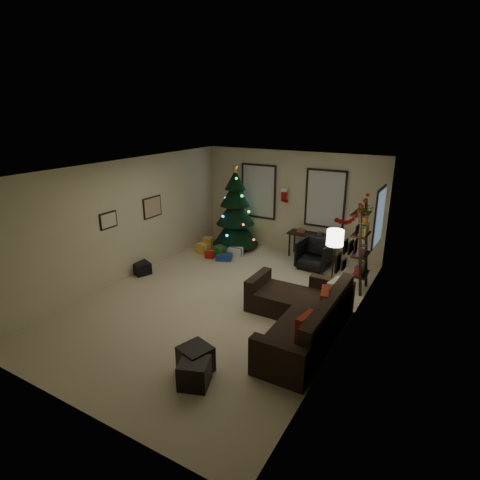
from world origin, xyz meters
name	(u,v)px	position (x,y,z in m)	size (l,w,h in m)	color
floor	(221,301)	(0.00, 0.00, 0.00)	(7.00, 7.00, 0.00)	#C0B491
ceiling	(219,168)	(0.00, 0.00, 2.70)	(7.00, 7.00, 0.00)	white
wall_back	(291,202)	(0.00, 3.50, 1.35)	(5.00, 5.00, 0.00)	beige
wall_front	(63,318)	(0.00, -3.50, 1.35)	(5.00, 5.00, 0.00)	beige
wall_left	(126,220)	(-2.50, 0.00, 1.35)	(7.00, 7.00, 0.00)	beige
wall_right	(349,262)	(2.50, 0.00, 1.35)	(7.00, 7.00, 0.00)	beige
window_back_left	(259,191)	(-0.95, 3.47, 1.55)	(1.05, 0.06, 1.50)	#728CB2
window_back_right	(325,199)	(0.95, 3.47, 1.55)	(1.05, 0.06, 1.50)	#728CB2
window_right_wall	(380,217)	(2.47, 2.55, 1.50)	(0.06, 0.90, 1.30)	#728CB2
christmas_tree	(235,214)	(-1.37, 2.91, 0.98)	(1.28, 1.28, 2.37)	black
presents	(218,250)	(-1.49, 2.18, 0.12)	(1.30, 0.89, 0.30)	gold
sofa	(302,317)	(1.85, -0.28, 0.28)	(1.84, 2.68, 0.86)	black
pillow_red_a	(305,327)	(2.21, -1.12, 0.64)	(0.11, 0.42, 0.42)	maroon
pillow_red_b	(324,303)	(2.21, -0.24, 0.64)	(0.12, 0.47, 0.47)	maroon
pillow_cream	(334,290)	(2.21, 0.33, 0.63)	(0.12, 0.41, 0.41)	beige
ottoman_near	(196,359)	(0.88, -2.08, 0.20)	(0.43, 0.43, 0.41)	black
ottoman_far	(194,373)	(1.05, -2.35, 0.19)	(0.41, 0.41, 0.39)	black
desk	(311,237)	(0.73, 3.22, 0.58)	(1.21, 0.43, 0.65)	black
desk_chair	(315,255)	(1.07, 2.57, 0.36)	(0.69, 0.65, 0.72)	black
bookshelf	(362,249)	(2.30, 1.90, 0.95)	(0.30, 0.57, 1.97)	black
potted_plant	(365,210)	(2.30, 1.76, 1.81)	(0.45, 0.39, 0.50)	#4C4C4C
floor_lamp	(335,243)	(1.95, 1.04, 1.28)	(0.32, 0.32, 1.53)	black
art_map	(152,207)	(-2.48, 0.85, 1.48)	(0.04, 0.60, 0.50)	black
art_abstract	(108,220)	(-2.48, -0.51, 1.48)	(0.04, 0.45, 0.35)	black
gallery	(348,251)	(2.48, -0.07, 1.57)	(0.03, 1.25, 0.54)	black
garland	(354,212)	(2.45, 0.19, 2.15)	(0.08, 1.90, 0.30)	#A5140C
stocking_left	(284,195)	(-0.14, 3.37, 1.55)	(0.20, 0.05, 0.36)	#990F0C
stocking_right	(298,198)	(0.19, 3.54, 1.49)	(0.20, 0.05, 0.36)	#990F0C
storage_bin	(140,267)	(-2.45, 0.25, 0.14)	(0.54, 0.36, 0.27)	black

